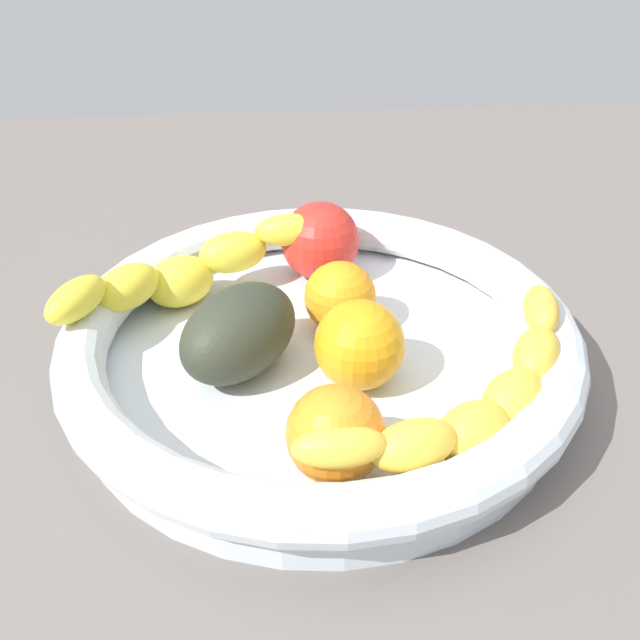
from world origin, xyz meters
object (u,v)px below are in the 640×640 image
at_px(orange_mid_left, 338,434).
at_px(banana_draped_left, 480,399).
at_px(fruit_bowl, 320,345).
at_px(orange_front, 359,345).
at_px(avocado_dark, 239,332).
at_px(orange_mid_right, 340,297).
at_px(tomato_red, 320,241).
at_px(banana_draped_right, 184,271).

bearing_deg(orange_mid_left, banana_draped_left, 15.47).
relative_size(fruit_bowl, orange_front, 6.00).
relative_size(fruit_bowl, avocado_dark, 3.78).
bearing_deg(orange_mid_right, banana_draped_left, -59.68).
relative_size(orange_front, avocado_dark, 0.63).
xyz_separation_m(avocado_dark, tomato_red, (0.06, 0.12, 0.00)).
bearing_deg(orange_front, orange_mid_right, 95.51).
xyz_separation_m(banana_draped_left, banana_draped_right, (-0.19, 0.16, 0.00)).
xyz_separation_m(orange_mid_left, tomato_red, (0.01, 0.23, 0.00)).
height_order(banana_draped_right, orange_front, same).
bearing_deg(orange_mid_left, banana_draped_right, 118.63).
xyz_separation_m(orange_mid_left, orange_mid_right, (0.02, 0.15, -0.00)).
height_order(fruit_bowl, banana_draped_right, banana_draped_right).
distance_m(fruit_bowl, orange_front, 0.05).
bearing_deg(orange_front, banana_draped_right, 140.40).
bearing_deg(fruit_bowl, banana_draped_left, -45.14).
distance_m(banana_draped_left, orange_front, 0.09).
bearing_deg(banana_draped_right, avocado_dark, -62.06).
bearing_deg(orange_mid_left, orange_mid_right, 83.84).
xyz_separation_m(banana_draped_left, orange_mid_left, (-0.09, -0.02, 0.00)).
bearing_deg(orange_mid_left, tomato_red, 88.16).
xyz_separation_m(banana_draped_right, tomato_red, (0.11, 0.04, -0.00)).
relative_size(orange_mid_left, avocado_dark, 0.60).
xyz_separation_m(orange_mid_left, avocado_dark, (-0.06, 0.10, 0.00)).
bearing_deg(tomato_red, orange_mid_left, -91.84).
distance_m(orange_front, orange_mid_right, 0.07).
relative_size(fruit_bowl, orange_mid_left, 6.33).
relative_size(orange_front, orange_mid_right, 1.14).
bearing_deg(avocado_dark, orange_mid_right, 31.54).
bearing_deg(orange_mid_right, avocado_dark, -148.46).
distance_m(avocado_dark, tomato_red, 0.14).
distance_m(banana_draped_left, avocado_dark, 0.17).
bearing_deg(banana_draped_left, orange_front, 138.62).
relative_size(orange_mid_right, avocado_dark, 0.55).
relative_size(fruit_bowl, banana_draped_left, 1.87).
bearing_deg(avocado_dark, banana_draped_right, 117.94).
bearing_deg(banana_draped_right, orange_mid_right, -17.22).
distance_m(fruit_bowl, orange_mid_right, 0.04).
bearing_deg(tomato_red, avocado_dark, -117.69).
xyz_separation_m(fruit_bowl, orange_mid_left, (0.00, -0.12, 0.02)).
bearing_deg(orange_mid_right, banana_draped_right, 162.78).
distance_m(banana_draped_left, orange_mid_right, 0.14).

